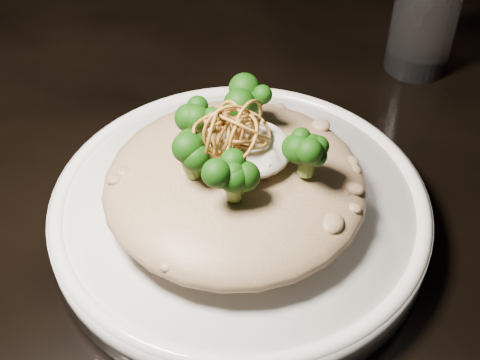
{
  "coord_description": "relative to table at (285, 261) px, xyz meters",
  "views": [
    {
      "loc": [
        0.1,
        -0.39,
        1.17
      ],
      "look_at": [
        -0.03,
        -0.04,
        0.81
      ],
      "focal_mm": 50.0,
      "sensor_mm": 36.0,
      "label": 1
    }
  ],
  "objects": [
    {
      "name": "cheese",
      "position": [
        -0.03,
        -0.04,
        0.17
      ],
      "size": [
        0.07,
        0.07,
        0.02
      ],
      "primitive_type": "ellipsoid",
      "color": "white",
      "rests_on": "risotto"
    },
    {
      "name": "plate",
      "position": [
        -0.03,
        -0.04,
        0.1
      ],
      "size": [
        0.31,
        0.31,
        0.03
      ],
      "primitive_type": "cylinder",
      "color": "white",
      "rests_on": "table"
    },
    {
      "name": "broccoli",
      "position": [
        -0.03,
        -0.04,
        0.18
      ],
      "size": [
        0.14,
        0.14,
        0.05
      ],
      "primitive_type": null,
      "color": "black",
      "rests_on": "risotto"
    },
    {
      "name": "shallots",
      "position": [
        -0.04,
        -0.05,
        0.2
      ],
      "size": [
        0.06,
        0.06,
        0.04
      ],
      "primitive_type": null,
      "color": "#915B1E",
      "rests_on": "cheese"
    },
    {
      "name": "risotto",
      "position": [
        -0.03,
        -0.05,
        0.14
      ],
      "size": [
        0.21,
        0.21,
        0.05
      ],
      "primitive_type": "ellipsoid",
      "color": "brown",
      "rests_on": "plate"
    },
    {
      "name": "drinking_glass",
      "position": [
        0.06,
        0.24,
        0.14
      ],
      "size": [
        0.09,
        0.09,
        0.12
      ],
      "primitive_type": "cylinder",
      "rotation": [
        0.0,
        0.0,
        0.39
      ],
      "color": "silver",
      "rests_on": "table"
    },
    {
      "name": "table",
      "position": [
        0.0,
        0.0,
        0.0
      ],
      "size": [
        1.1,
        0.8,
        0.75
      ],
      "color": "black",
      "rests_on": "ground"
    }
  ]
}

